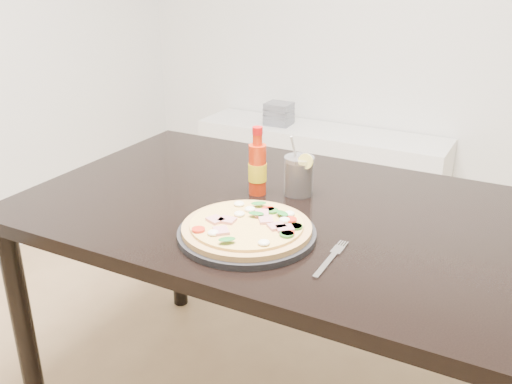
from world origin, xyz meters
The scene contains 8 objects.
dining_table centered at (-0.32, 0.52, 0.67)m, with size 1.40×0.90×0.75m.
plate centered at (-0.30, 0.31, 0.76)m, with size 0.34×0.34×0.02m, color black.
pizza centered at (-0.29, 0.31, 0.78)m, with size 0.32×0.32×0.03m.
hot_sauce_bottle centered at (-0.40, 0.57, 0.83)m, with size 0.05×0.05×0.20m.
cola_cup centered at (-0.30, 0.62, 0.80)m, with size 0.09×0.09×0.18m.
fork centered at (-0.07, 0.30, 0.75)m, with size 0.02×0.19×0.00m.
media_console centered at (-0.80, 2.07, 0.25)m, with size 1.40×0.34×0.50m, color white.
cd_stack centered at (-1.05, 2.05, 0.56)m, with size 0.14×0.12×0.13m.
Camera 1 is at (0.31, -0.79, 1.39)m, focal length 40.00 mm.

